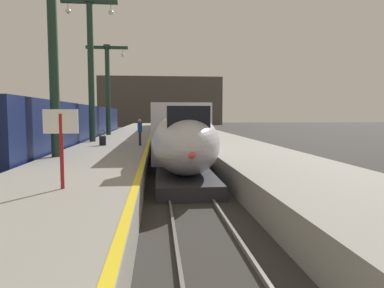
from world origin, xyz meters
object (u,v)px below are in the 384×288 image
station_column_far (91,57)px  rolling_suitcase (103,141)px  regional_train_adjacent (78,125)px  station_column_mid (52,29)px  departure_info_board (61,133)px  highspeed_train_main (167,124)px  passenger_near_edge (140,130)px  station_column_distant (108,81)px

station_column_far → rolling_suitcase: station_column_far is taller
regional_train_adjacent → station_column_far: bearing=-67.5°
regional_train_adjacent → station_column_mid: bearing=-81.5°
station_column_mid → departure_info_board: (2.21, -7.49, -4.40)m
departure_info_board → rolling_suitcase: bearing=94.1°
regional_train_adjacent → highspeed_train_main: bearing=41.8°
rolling_suitcase → regional_train_adjacent: bearing=111.4°
station_column_mid → station_column_far: 9.44m
passenger_near_edge → rolling_suitcase: bearing=173.1°
passenger_near_edge → departure_info_board: 13.24m
station_column_far → passenger_near_edge: 7.33m
station_column_far → station_column_distant: station_column_far is taller
station_column_far → station_column_distant: (0.00, 8.72, -0.85)m
highspeed_train_main → passenger_near_edge: 16.47m
station_column_far → departure_info_board: station_column_far is taller
departure_info_board → station_column_far: bearing=97.4°
departure_info_board → regional_train_adjacent: bearing=101.2°
highspeed_train_main → station_column_distant: station_column_distant is taller
passenger_near_edge → highspeed_train_main: bearing=82.1°
highspeed_train_main → rolling_suitcase: 16.69m
highspeed_train_main → station_column_mid: (-5.90, -21.97, 5.00)m
passenger_near_edge → station_column_far: bearing=134.0°
highspeed_train_main → station_column_far: size_ratio=5.47×
highspeed_train_main → station_column_distant: size_ratio=6.49×
departure_info_board → station_column_mid: bearing=106.4°
station_column_far → regional_train_adjacent: bearing=112.5°
highspeed_train_main → departure_info_board: bearing=-97.1°
station_column_far → passenger_near_edge: station_column_far is taller
station_column_distant → station_column_far: bearing=-90.0°
rolling_suitcase → station_column_mid: bearing=-101.9°
station_column_mid → passenger_near_edge: 8.34m
highspeed_train_main → station_column_mid: size_ratio=5.67×
rolling_suitcase → departure_info_board: departure_info_board is taller
station_column_mid → passenger_near_edge: bearing=57.2°
station_column_distant → departure_info_board: (2.21, -25.64, -3.74)m
station_column_distant → passenger_near_edge: size_ratio=5.13×
passenger_near_edge → departure_info_board: bearing=-96.2°
highspeed_train_main → passenger_near_edge: highspeed_train_main is taller
highspeed_train_main → station_column_mid: 23.29m
rolling_suitcase → passenger_near_edge: bearing=-6.9°
station_column_distant → departure_info_board: bearing=-85.1°
passenger_near_edge → rolling_suitcase: passenger_near_edge is taller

